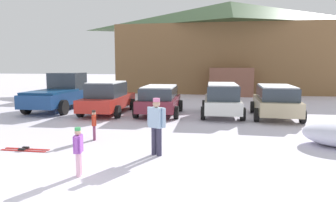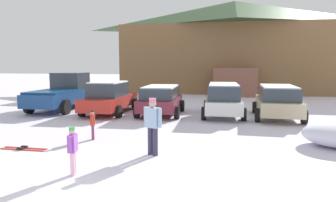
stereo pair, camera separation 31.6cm
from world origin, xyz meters
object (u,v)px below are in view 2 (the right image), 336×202
at_px(ski_lodge, 234,46).
at_px(parked_white_suv, 223,99).
at_px(pickup_truck, 64,93).
at_px(skier_adult_in_blue_parka, 153,123).
at_px(parked_beige_suv, 277,101).
at_px(parked_maroon_van, 161,99).
at_px(pair_of_skis, 23,149).
at_px(skier_child_in_purple_jacket, 73,148).
at_px(skier_child_in_red_jacket, 93,123).
at_px(parked_red_sedan, 110,97).

xyz_separation_m(ski_lodge, parked_white_suv, (-0.29, -15.67, -3.63)).
bearing_deg(pickup_truck, skier_adult_in_blue_parka, -45.28).
bearing_deg(ski_lodge, parked_beige_suv, -81.52).
relative_size(parked_maroon_van, parked_beige_suv, 0.97).
bearing_deg(skier_adult_in_blue_parka, pair_of_skis, -175.61).
bearing_deg(skier_adult_in_blue_parka, parked_beige_suv, 59.47).
bearing_deg(skier_child_in_purple_jacket, skier_child_in_red_jacket, 109.47).
relative_size(ski_lodge, parked_red_sedan, 4.55).
height_order(ski_lodge, parked_white_suv, ski_lodge).
distance_m(parked_maroon_van, pickup_truck, 6.16).
relative_size(parked_red_sedan, parked_beige_suv, 1.13).
height_order(parked_beige_suv, pair_of_skis, parked_beige_suv).
bearing_deg(pickup_truck, skier_child_in_purple_jacket, -57.13).
xyz_separation_m(parked_maroon_van, pickup_truck, (-6.12, 0.67, 0.16)).
distance_m(pickup_truck, pair_of_skis, 8.89).
relative_size(parked_red_sedan, parked_white_suv, 1.08).
distance_m(pickup_truck, skier_adult_in_blue_parka, 10.92).
xyz_separation_m(parked_red_sedan, pickup_truck, (-3.27, 0.81, 0.13)).
height_order(parked_white_suv, skier_adult_in_blue_parka, parked_white_suv).
relative_size(parked_red_sedan, pair_of_skis, 3.27).
distance_m(parked_red_sedan, parked_maroon_van, 2.86).
height_order(pickup_truck, skier_child_in_purple_jacket, pickup_truck).
height_order(ski_lodge, pair_of_skis, ski_lodge).
xyz_separation_m(parked_red_sedan, skier_child_in_purple_jacket, (3.02, -8.92, -0.21)).
bearing_deg(pair_of_skis, parked_red_sedan, 92.50).
distance_m(parked_white_suv, skier_child_in_red_jacket, 7.42).
relative_size(ski_lodge, skier_child_in_purple_jacket, 19.01).
bearing_deg(pickup_truck, parked_beige_suv, -2.15).
xyz_separation_m(skier_child_in_red_jacket, pair_of_skis, (-1.54, -1.62, -0.57)).
relative_size(pickup_truck, skier_child_in_red_jacket, 5.30).
bearing_deg(parked_red_sedan, pair_of_skis, -87.50).
relative_size(parked_red_sedan, pickup_truck, 0.88).
bearing_deg(skier_adult_in_blue_parka, pickup_truck, 134.72).
xyz_separation_m(pickup_truck, pair_of_skis, (3.58, -8.08, -0.97)).
xyz_separation_m(pickup_truck, skier_child_in_purple_jacket, (6.29, -9.73, -0.33)).
bearing_deg(ski_lodge, parked_white_suv, -91.04).
relative_size(ski_lodge, parked_white_suv, 4.91).
bearing_deg(parked_beige_suv, parked_white_suv, 178.21).
xyz_separation_m(parked_beige_suv, pickup_truck, (-12.00, 0.45, 0.11)).
distance_m(parked_beige_suv, skier_adult_in_blue_parka, 8.49).
height_order(pickup_truck, pair_of_skis, pickup_truck).
relative_size(skier_child_in_purple_jacket, pair_of_skis, 0.78).
relative_size(parked_maroon_van, pair_of_skis, 2.78).
bearing_deg(ski_lodge, skier_adult_in_blue_parka, -94.86).
bearing_deg(ski_lodge, parked_red_sedan, -111.61).
xyz_separation_m(ski_lodge, skier_child_in_red_jacket, (-4.52, -21.76, -3.94)).
relative_size(parked_white_suv, skier_child_in_red_jacket, 4.30).
xyz_separation_m(parked_white_suv, pair_of_skis, (-5.78, -7.71, -0.88)).
bearing_deg(skier_child_in_red_jacket, skier_child_in_purple_jacket, -70.53).
relative_size(parked_red_sedan, skier_adult_in_blue_parka, 2.92).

